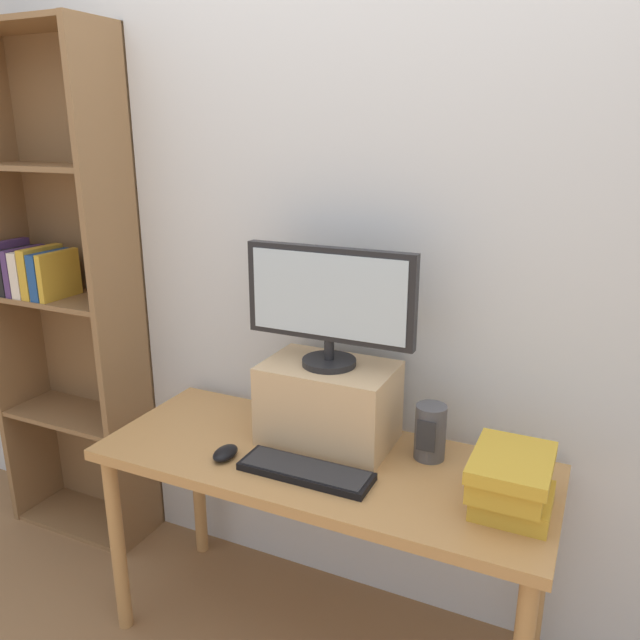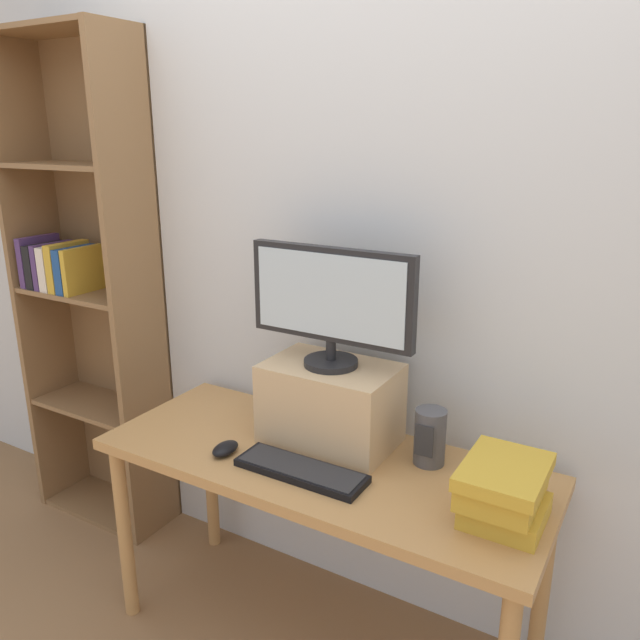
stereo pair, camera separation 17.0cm
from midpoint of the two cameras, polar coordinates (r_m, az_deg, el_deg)
The scene contains 10 objects.
ground_plane at distance 2.44m, azimuth -2.09°, elevation -27.25°, with size 12.00×12.00×0.00m, color olive.
back_wall at distance 2.12m, azimuth 2.05°, elevation 6.00°, with size 7.00×0.08×2.60m.
desk at distance 2.05m, azimuth -2.29°, elevation -14.57°, with size 1.43×0.57×0.71m.
bookshelf_unit at distance 2.80m, azimuth -24.03°, elevation 2.13°, with size 0.64×0.28×2.08m.
riser_box at distance 2.05m, azimuth -1.58°, elevation -7.66°, with size 0.42×0.28×0.27m.
computer_monitor at distance 1.93m, azimuth -1.68°, elevation 1.74°, with size 0.56×0.17×0.38m.
keyboard at distance 1.92m, azimuth -3.98°, elevation -13.67°, with size 0.41×0.13×0.02m.
computer_mouse at distance 2.03m, azimuth -11.09°, elevation -11.90°, with size 0.06×0.10×0.04m.
book_stack at distance 1.78m, azimuth 14.41°, elevation -14.16°, with size 0.21×0.27×0.16m.
desk_speaker at distance 1.98m, azimuth 7.60°, elevation -10.17°, with size 0.10×0.10×0.18m.
Camera 1 is at (0.74, -1.59, 1.70)m, focal length 35.00 mm.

